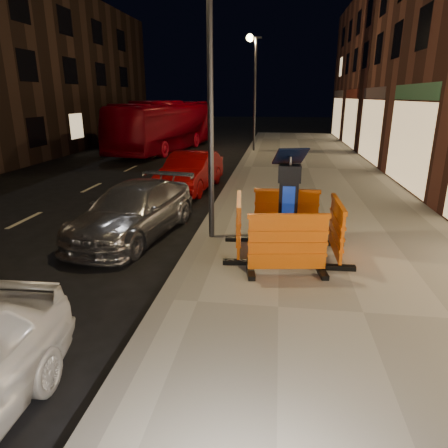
# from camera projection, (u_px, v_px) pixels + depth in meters

# --- Properties ---
(ground_plane) EXTENTS (120.00, 120.00, 0.00)m
(ground_plane) POSITION_uv_depth(u_px,v_px,m) (165.00, 308.00, 6.28)
(ground_plane) COLOR black
(ground_plane) RESTS_ON ground
(sidewalk) EXTENTS (6.00, 60.00, 0.15)m
(sidewalk) POSITION_uv_depth(u_px,v_px,m) (363.00, 317.00, 5.87)
(sidewalk) COLOR gray
(sidewalk) RESTS_ON ground
(kerb) EXTENTS (0.30, 60.00, 0.15)m
(kerb) POSITION_uv_depth(u_px,v_px,m) (165.00, 303.00, 6.25)
(kerb) COLOR slate
(kerb) RESTS_ON ground
(parking_kiosk) EXTENTS (0.67, 0.67, 2.00)m
(parking_kiosk) POSITION_uv_depth(u_px,v_px,m) (288.00, 206.00, 7.70)
(parking_kiosk) COLOR black
(parking_kiosk) RESTS_ON sidewalk
(barrier_front) EXTENTS (1.50, 0.79, 1.12)m
(barrier_front) POSITION_uv_depth(u_px,v_px,m) (288.00, 245.00, 6.94)
(barrier_front) COLOR orange
(barrier_front) RESTS_ON sidewalk
(barrier_back) EXTENTS (1.44, 0.60, 1.12)m
(barrier_back) POSITION_uv_depth(u_px,v_px,m) (286.00, 214.00, 8.74)
(barrier_back) COLOR orange
(barrier_back) RESTS_ON sidewalk
(barrier_kerbside) EXTENTS (0.72, 1.48, 1.12)m
(barrier_kerbside) POSITION_uv_depth(u_px,v_px,m) (239.00, 226.00, 7.96)
(barrier_kerbside) COLOR orange
(barrier_kerbside) RESTS_ON sidewalk
(barrier_bldgside) EXTENTS (0.62, 1.45, 1.12)m
(barrier_bldgside) POSITION_uv_depth(u_px,v_px,m) (336.00, 230.00, 7.72)
(barrier_bldgside) COLOR orange
(barrier_bldgside) RESTS_ON sidewalk
(car_silver) EXTENTS (2.38, 4.44, 1.22)m
(car_silver) POSITION_uv_depth(u_px,v_px,m) (135.00, 235.00, 9.52)
(car_silver) COLOR #B3B3B8
(car_silver) RESTS_ON ground
(car_red) EXTENTS (1.77, 4.12, 1.32)m
(car_red) POSITION_uv_depth(u_px,v_px,m) (191.00, 190.00, 14.11)
(car_red) COLOR #8A0608
(car_red) RESTS_ON ground
(bus_doubledecker) EXTENTS (4.09, 10.70, 2.91)m
(bus_doubledecker) POSITION_uv_depth(u_px,v_px,m) (167.00, 151.00, 24.25)
(bus_doubledecker) COLOR #950211
(bus_doubledecker) RESTS_ON ground
(street_lamp_mid) EXTENTS (0.12, 0.12, 6.00)m
(street_lamp_mid) POSITION_uv_depth(u_px,v_px,m) (210.00, 97.00, 8.11)
(street_lamp_mid) COLOR #3F3F44
(street_lamp_mid) RESTS_ON sidewalk
(street_lamp_far) EXTENTS (0.12, 0.12, 6.00)m
(street_lamp_far) POSITION_uv_depth(u_px,v_px,m) (255.00, 96.00, 22.26)
(street_lamp_far) COLOR #3F3F44
(street_lamp_far) RESTS_ON sidewalk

